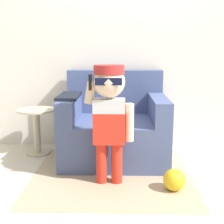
# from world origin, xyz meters

# --- Properties ---
(ground_plane) EXTENTS (10.00, 10.00, 0.00)m
(ground_plane) POSITION_xyz_m (0.00, 0.00, 0.00)
(ground_plane) COLOR beige
(wall_back) EXTENTS (10.00, 0.05, 2.60)m
(wall_back) POSITION_xyz_m (0.00, 0.78, 1.30)
(wall_back) COLOR silver
(wall_back) RESTS_ON ground_plane
(armchair) EXTENTS (1.08, 0.91, 0.92)m
(armchair) POSITION_xyz_m (-0.12, 0.29, 0.33)
(armchair) COLOR #475684
(armchair) RESTS_ON ground_plane
(person_child) EXTENTS (0.42, 0.31, 1.02)m
(person_child) POSITION_xyz_m (-0.15, -0.35, 0.68)
(person_child) COLOR red
(person_child) RESTS_ON ground_plane
(side_table) EXTENTS (0.42, 0.42, 0.51)m
(side_table) POSITION_xyz_m (-0.98, 0.41, 0.31)
(side_table) COLOR beige
(side_table) RESTS_ON ground_plane
(rug) EXTENTS (1.45, 1.43, 0.01)m
(rug) POSITION_xyz_m (-0.13, -0.17, 0.00)
(rug) COLOR tan
(rug) RESTS_ON ground_plane
(toy_ball) EXTENTS (0.18, 0.18, 0.18)m
(toy_ball) POSITION_xyz_m (0.39, -0.49, 0.09)
(toy_ball) COLOR yellow
(toy_ball) RESTS_ON ground_plane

